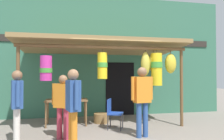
{
  "coord_description": "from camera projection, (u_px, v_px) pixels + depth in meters",
  "views": [
    {
      "loc": [
        -1.26,
        -5.47,
        1.54
      ],
      "look_at": [
        0.07,
        1.18,
        1.69
      ],
      "focal_mm": 33.33,
      "sensor_mm": 36.0,
      "label": 1
    }
  ],
  "objects": [
    {
      "name": "flower_heap_on_table",
      "position": [
        68.0,
        98.0,
        6.38
      ],
      "size": [
        0.8,
        0.56,
        0.1
      ],
      "color": "pink",
      "rests_on": "display_table"
    },
    {
      "name": "shopper_by_bananas",
      "position": [
        73.0,
        103.0,
        4.18
      ],
      "size": [
        0.31,
        0.58,
        1.65
      ],
      "color": "orange",
      "rests_on": "ground_plane"
    },
    {
      "name": "customer_foreground",
      "position": [
        63.0,
        102.0,
        4.95
      ],
      "size": [
        0.53,
        0.39,
        1.53
      ],
      "color": "#B23347",
      "rests_on": "ground_plane"
    },
    {
      "name": "vendor_in_orange",
      "position": [
        142.0,
        96.0,
        5.12
      ],
      "size": [
        0.59,
        0.28,
        1.72
      ],
      "color": "#2D5193",
      "rests_on": "ground_plane"
    },
    {
      "name": "passerby_at_right",
      "position": [
        17.0,
        101.0,
        4.56
      ],
      "size": [
        0.33,
        0.57,
        1.63
      ],
      "color": "silver",
      "rests_on": "ground_plane"
    },
    {
      "name": "ground_plane",
      "position": [
        118.0,
        132.0,
        5.58
      ],
      "size": [
        30.0,
        30.0,
        0.0
      ],
      "primitive_type": "plane",
      "color": "gray"
    },
    {
      "name": "wicker_basket_by_table",
      "position": [
        101.0,
        118.0,
        6.64
      ],
      "size": [
        0.48,
        0.48,
        0.29
      ],
      "primitive_type": "cylinder",
      "color": "olive",
      "rests_on": "ground_plane"
    },
    {
      "name": "display_table",
      "position": [
        67.0,
        102.0,
        6.34
      ],
      "size": [
        1.25,
        0.65,
        0.78
      ],
      "color": "brown",
      "rests_on": "ground_plane"
    },
    {
      "name": "shop_facade",
      "position": [
        104.0,
        56.0,
        7.94
      ],
      "size": [
        9.53,
        0.29,
        4.52
      ],
      "color": "#387056",
      "rests_on": "ground_plane"
    },
    {
      "name": "folding_chair",
      "position": [
        113.0,
        111.0,
        5.88
      ],
      "size": [
        0.52,
        0.52,
        0.84
      ],
      "color": "#2347A8",
      "rests_on": "ground_plane"
    },
    {
      "name": "market_stall_canopy",
      "position": [
        105.0,
        52.0,
        6.68
      ],
      "size": [
        5.1,
        2.61,
        2.59
      ],
      "color": "brown",
      "rests_on": "ground_plane"
    }
  ]
}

